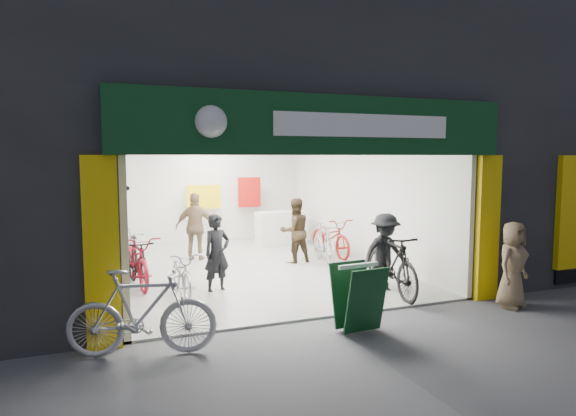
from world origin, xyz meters
TOP-DOWN VIEW (x-y plane):
  - ground at (0.00, 0.00)m, footprint 60.00×60.00m
  - building at (0.91, 4.99)m, footprint 17.00×10.27m
  - bike_left_front at (-1.80, 2.22)m, footprint 0.58×1.63m
  - bike_left_midfront at (-2.50, 3.15)m, footprint 0.68×1.69m
  - bike_left_midback at (-2.50, 3.24)m, footprint 0.87×2.04m
  - bike_left_back at (-2.50, 4.44)m, footprint 0.57×1.68m
  - bike_right_front at (1.80, 0.78)m, footprint 0.78×2.05m
  - bike_right_mid at (2.43, 4.55)m, footprint 0.75×1.95m
  - bike_right_back at (1.86, 3.79)m, footprint 0.72×1.73m
  - parked_bike at (-2.80, -0.49)m, footprint 1.98×0.96m
  - customer_a at (-1.15, 2.18)m, footprint 0.63×0.51m
  - customer_b at (1.23, 4.07)m, footprint 0.81×0.65m
  - customer_c at (1.80, 1.00)m, footprint 1.02×0.63m
  - customer_d at (-0.92, 5.21)m, footprint 1.08×0.76m
  - pedestrian_near at (3.30, -0.62)m, footprint 0.84×0.68m
  - sandwich_board at (0.26, -0.70)m, footprint 0.68×0.70m

SIDE VIEW (x-z plane):
  - ground at x=0.00m, z-range 0.00..0.00m
  - bike_left_front at x=-1.80m, z-range 0.00..0.85m
  - bike_left_midfront at x=-2.50m, z-range 0.00..0.99m
  - bike_left_back at x=-2.50m, z-range 0.00..0.99m
  - bike_right_back at x=1.86m, z-range 0.00..1.01m
  - bike_right_mid at x=2.43m, z-range 0.00..1.01m
  - bike_left_midback at x=-2.50m, z-range 0.00..1.04m
  - sandwich_board at x=0.26m, z-range 0.05..1.03m
  - parked_bike at x=-2.80m, z-range 0.00..1.15m
  - bike_right_front at x=1.80m, z-range 0.00..1.20m
  - pedestrian_near at x=3.30m, z-range 0.00..1.48m
  - customer_a at x=-1.15m, z-range 0.00..1.50m
  - customer_c at x=1.80m, z-range 0.00..1.52m
  - customer_b at x=1.23m, z-range 0.00..1.58m
  - customer_d at x=-0.92m, z-range 0.00..1.70m
  - building at x=0.91m, z-range 0.31..8.31m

